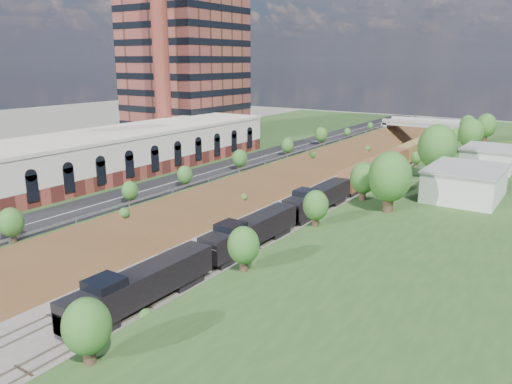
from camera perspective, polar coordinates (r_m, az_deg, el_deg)
name	(u,v)px	position (r m, az deg, el deg)	size (l,w,h in m)	color
ground	(11,357)	(46.97, -26.23, -16.55)	(400.00, 400.00, 0.00)	#6B665B
platform_left	(190,161)	(106.83, -7.61, 3.51)	(44.00, 180.00, 5.00)	#2B5021
embankment_left	(278,187)	(94.65, 2.54, 0.60)	(7.07, 180.00, 7.07)	brown
embankment_right	(391,205)	(85.80, 15.21, -1.43)	(7.07, 180.00, 7.07)	brown
rail_left_track	(318,193)	(90.72, 7.08, -0.07)	(1.58, 180.00, 0.18)	gray
rail_right_track	(345,197)	(88.62, 10.09, -0.55)	(1.58, 180.00, 0.18)	gray
road	(258,158)	(95.89, 0.27, 3.89)	(8.00, 180.00, 0.10)	black
guardrail	(276,158)	(93.48, 2.31, 3.91)	(0.10, 171.00, 0.70)	#99999E
commercial_building	(124,151)	(86.93, -14.81, 4.57)	(14.30, 62.30, 7.00)	brown
highrise_tower	(183,16)	(121.45, -8.34, 19.24)	(22.00, 22.00, 53.90)	brown
smokestack	(161,51)	(103.90, -10.84, 15.55)	(3.20, 3.20, 40.00)	brown
overpass	(429,129)	(146.38, 19.16, 6.83)	(24.50, 8.30, 7.40)	gray
white_building_near	(465,184)	(73.59, 22.77, 0.89)	(9.00, 12.00, 4.00)	silver
white_building_far	(489,159)	(95.00, 25.12, 3.45)	(8.00, 10.00, 3.60)	silver
tree_right_large	(390,177)	(63.25, 15.05, 1.64)	(5.25, 5.25, 7.61)	#473323
tree_left_crest	(104,197)	(63.78, -16.99, -0.57)	(2.45, 2.45, 3.55)	#473323
freight_train	(388,162)	(107.95, 14.85, 3.29)	(2.97, 151.53, 4.55)	black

